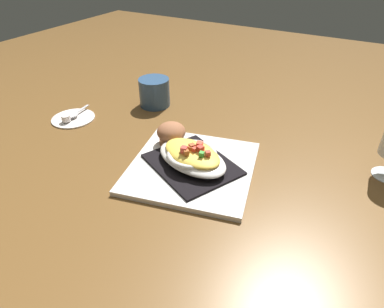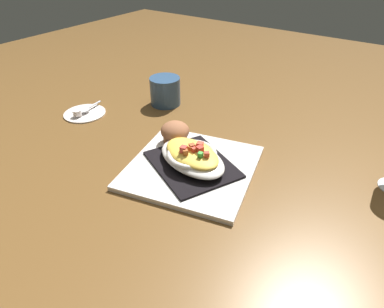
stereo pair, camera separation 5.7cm
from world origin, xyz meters
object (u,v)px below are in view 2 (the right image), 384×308
at_px(gratin_dish, 192,156).
at_px(creamer_cup_0, 77,113).
at_px(square_plate, 192,167).
at_px(coffee_mug, 165,92).
at_px(creamer_saucer, 85,113).
at_px(muffin, 175,133).
at_px(spoon, 85,110).

distance_m(gratin_dish, creamer_cup_0, 0.41).
distance_m(square_plate, coffee_mug, 0.35).
relative_size(gratin_dish, creamer_saucer, 1.66).
xyz_separation_m(square_plate, creamer_cup_0, (0.02, 0.41, 0.01)).
distance_m(muffin, creamer_saucer, 0.32).
bearing_deg(spoon, coffee_mug, -38.80).
bearing_deg(creamer_cup_0, coffee_mug, -34.08).
relative_size(gratin_dish, creamer_cup_0, 8.24).
bearing_deg(square_plate, spoon, 83.60).
bearing_deg(spoon, creamer_saucer, -173.84).
bearing_deg(creamer_cup_0, creamer_saucer, 6.16).
relative_size(creamer_saucer, creamer_cup_0, 4.96).
bearing_deg(muffin, spoon, 91.55).
relative_size(gratin_dish, spoon, 2.24).
relative_size(square_plate, creamer_saucer, 2.24).
height_order(gratin_dish, coffee_mug, coffee_mug).
distance_m(muffin, coffee_mug, 0.25).
height_order(muffin, creamer_saucer, muffin).
relative_size(square_plate, coffee_mug, 2.25).
bearing_deg(spoon, muffin, -88.45).
xyz_separation_m(gratin_dish, spoon, (0.05, 0.41, -0.02)).
bearing_deg(creamer_cup_0, spoon, 6.16).
distance_m(gratin_dish, spoon, 0.41).
height_order(gratin_dish, creamer_saucer, gratin_dish).
xyz_separation_m(creamer_saucer, spoon, (0.00, 0.00, 0.01)).
xyz_separation_m(muffin, coffee_mug, (0.18, 0.17, -0.00)).
bearing_deg(creamer_cup_0, gratin_dish, -92.23).
distance_m(square_plate, muffin, 0.11).
distance_m(muffin, spoon, 0.32).
bearing_deg(square_plate, muffin, 58.13).
relative_size(square_plate, spoon, 3.02).
distance_m(spoon, creamer_cup_0, 0.03).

